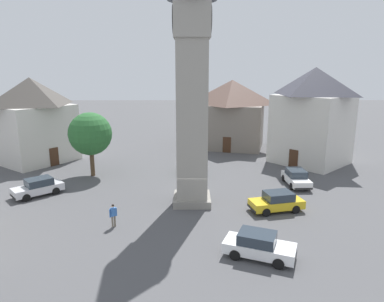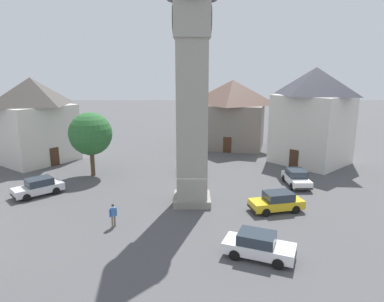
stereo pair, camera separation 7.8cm
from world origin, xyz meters
The scene contains 12 objects.
ground_plane centered at (0.00, 0.00, 0.00)m, with size 200.00×200.00×0.00m, color #4C4C4F.
clock_tower centered at (0.00, 0.00, 13.33)m, with size 3.65×3.65×22.72m.
car_blue_kerb centered at (-1.71, -6.60, 0.76)m, with size 2.57×4.40×1.53m.
car_silver_kerb centered at (8.03, 0.22, 0.76)m, with size 4.36×2.37×1.53m.
car_red_corner centered at (-8.48, -3.84, 0.76)m, with size 3.12×4.46×1.53m.
car_white_side centered at (4.35, -9.96, 0.76)m, with size 4.17×1.90×1.53m.
car_black_far centered at (1.80, 13.48, 0.76)m, with size 4.01×4.20×1.53m.
pedestrian centered at (-4.44, 5.52, 1.01)m, with size 0.39×0.47×1.69m.
tree centered at (7.54, 10.31, 4.41)m, with size 4.37×4.37×6.62m.
building_shop_left centered at (12.55, -14.02, 5.65)m, with size 10.57×10.54×11.08m.
building_terrace_right centered at (13.44, 18.66, 5.08)m, with size 10.84×10.72×9.94m.
building_hall_far centered at (21.22, -5.72, 4.83)m, with size 9.85×10.73×9.44m.
Camera 1 is at (-26.36, 0.16, 10.68)m, focal length 31.66 mm.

